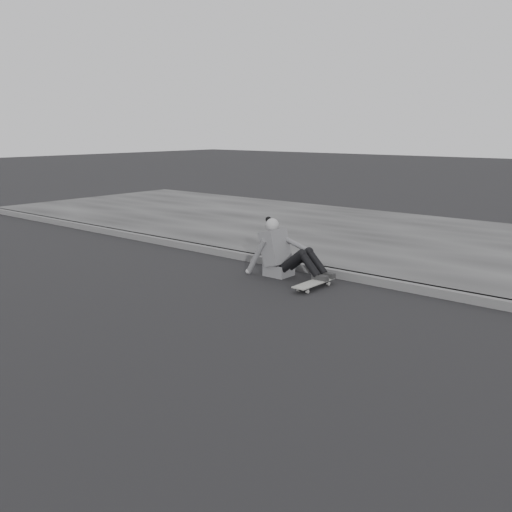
{
  "coord_description": "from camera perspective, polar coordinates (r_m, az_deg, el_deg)",
  "views": [
    {
      "loc": [
        2.97,
        -4.51,
        2.17
      ],
      "look_at": [
        -1.78,
        1.21,
        0.5
      ],
      "focal_mm": 40.0,
      "sensor_mm": 36.0,
      "label": 1
    }
  ],
  "objects": [
    {
      "name": "curb",
      "position": [
        7.97,
        16.38,
        -3.21
      ],
      "size": [
        24.0,
        0.16,
        0.12
      ],
      "primitive_type": "cube",
      "color": "#545454",
      "rests_on": "ground"
    },
    {
      "name": "skateboard",
      "position": [
        7.94,
        5.79,
        -2.74
      ],
      "size": [
        0.2,
        0.78,
        0.09
      ],
      "color": "gray",
      "rests_on": "ground"
    },
    {
      "name": "seated_woman",
      "position": [
        8.48,
        2.65,
        0.32
      ],
      "size": [
        1.38,
        0.46,
        0.88
      ],
      "color": "#57575A",
      "rests_on": "ground"
    },
    {
      "name": "sidewalk",
      "position": [
        10.75,
        22.85,
        0.33
      ],
      "size": [
        24.0,
        6.0,
        0.12
      ],
      "primitive_type": "cube",
      "color": "#3B3B3B",
      "rests_on": "ground"
    },
    {
      "name": "ground",
      "position": [
        5.82,
        5.98,
        -9.3
      ],
      "size": [
        80.0,
        80.0,
        0.0
      ],
      "primitive_type": "plane",
      "color": "black",
      "rests_on": "ground"
    }
  ]
}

